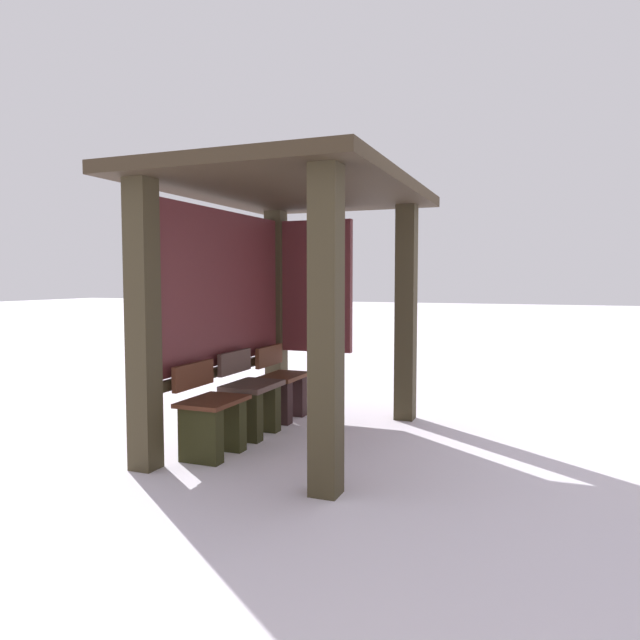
% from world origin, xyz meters
% --- Properties ---
extents(ground_plane, '(60.00, 60.00, 0.00)m').
position_xyz_m(ground_plane, '(0.00, 0.00, 0.00)').
color(ground_plane, silver).
extents(bus_shelter, '(2.77, 1.97, 2.23)m').
position_xyz_m(bus_shelter, '(0.08, 0.16, 1.65)').
color(bus_shelter, '#362E1D').
rests_on(bus_shelter, ground).
extents(bench_left_inside, '(0.56, 0.40, 0.74)m').
position_xyz_m(bench_left_inside, '(-0.66, 0.43, 0.29)').
color(bench_left_inside, '#4D2718').
rests_on(bench_left_inside, ground).
extents(bench_center_inside, '(0.56, 0.40, 0.76)m').
position_xyz_m(bench_center_inside, '(0.00, 0.43, 0.30)').
color(bench_center_inside, '#48342D').
rests_on(bench_center_inside, ground).
extents(bench_right_inside, '(0.56, 0.36, 0.73)m').
position_xyz_m(bench_right_inside, '(0.66, 0.43, 0.29)').
color(bench_right_inside, '#4E2919').
rests_on(bench_right_inside, ground).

